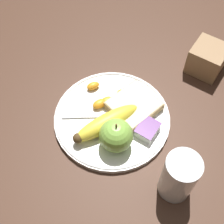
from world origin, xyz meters
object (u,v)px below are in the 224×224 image
(apple, at_px, (116,136))
(fork, at_px, (107,115))
(juice_glass, at_px, (178,177))
(jam_packet, at_px, (147,129))
(bread_slice, at_px, (134,106))
(condiment_caddy, at_px, (207,59))
(plate, at_px, (112,118))
(banana, at_px, (106,123))

(apple, height_order, fork, apple)
(juice_glass, xyz_separation_m, jam_packet, (-0.07, -0.10, -0.03))
(bread_slice, height_order, condiment_caddy, condiment_caddy)
(bread_slice, bearing_deg, fork, -39.19)
(apple, xyz_separation_m, fork, (-0.05, -0.05, -0.03))
(fork, distance_m, condiment_caddy, 0.28)
(plate, distance_m, fork, 0.01)
(plate, distance_m, condiment_caddy, 0.28)
(bread_slice, distance_m, condiment_caddy, 0.22)
(bread_slice, height_order, fork, bread_slice)
(juice_glass, height_order, apple, juice_glass)
(plate, height_order, fork, fork)
(jam_packet, height_order, condiment_caddy, condiment_caddy)
(juice_glass, bearing_deg, fork, -107.04)
(plate, bearing_deg, jam_packet, 96.22)
(bread_slice, bearing_deg, condiment_caddy, 158.40)
(plate, bearing_deg, banana, 8.05)
(apple, bearing_deg, fork, -130.84)
(bread_slice, bearing_deg, banana, -17.63)
(banana, bearing_deg, condiment_caddy, 159.45)
(apple, distance_m, condiment_caddy, 0.31)
(juice_glass, height_order, jam_packet, juice_glass)
(plate, bearing_deg, apple, 40.21)
(plate, height_order, banana, banana)
(banana, xyz_separation_m, condiment_caddy, (-0.28, 0.11, 0.00))
(jam_packet, bearing_deg, apple, -34.52)
(plate, xyz_separation_m, jam_packet, (-0.01, 0.08, 0.01))
(condiment_caddy, bearing_deg, plate, -23.60)
(juice_glass, xyz_separation_m, fork, (-0.06, -0.20, -0.04))
(fork, distance_m, jam_packet, 0.10)
(juice_glass, distance_m, apple, 0.14)
(fork, bearing_deg, jam_packet, -27.30)
(jam_packet, bearing_deg, bread_slice, -123.15)
(jam_packet, xyz_separation_m, condiment_caddy, (-0.24, 0.03, 0.01))
(condiment_caddy, bearing_deg, fork, -25.47)
(apple, distance_m, banana, 0.05)
(fork, bearing_deg, bread_slice, 15.92)
(banana, height_order, bread_slice, banana)
(fork, bearing_deg, condiment_caddy, 29.64)
(fork, height_order, condiment_caddy, condiment_caddy)
(condiment_caddy, bearing_deg, jam_packet, -6.15)
(banana, bearing_deg, plate, -171.95)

